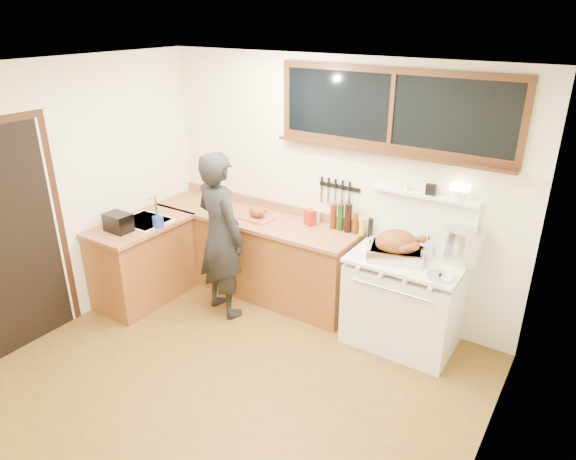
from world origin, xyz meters
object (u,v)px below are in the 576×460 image
Objects in this scene: cutting_board at (257,214)px; roast_turkey at (397,247)px; vintage_stove at (404,298)px; man at (220,235)px.

roast_turkey is (1.61, -0.06, 0.05)m from cutting_board.
man reaches higher than vintage_stove.
cutting_board is (0.08, 0.52, 0.08)m from man.
roast_turkey is at bearing 14.98° from man.
cutting_board is 0.63× the size of roast_turkey.
cutting_board is (-1.71, 0.00, 0.48)m from vintage_stove.
cutting_board is at bearing 80.74° from man.
man is 1.76m from roast_turkey.
man is at bearing -165.02° from roast_turkey.
vintage_stove is 1.91m from man.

